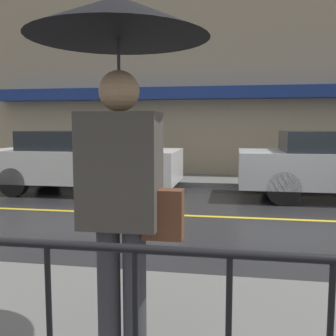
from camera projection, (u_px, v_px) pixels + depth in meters
The scene contains 6 objects.
ground_plane at pixel (284, 219), 6.90m from camera, with size 80.00×80.00×0.00m, color #262628.
sidewalk_far at pixel (266, 182), 10.91m from camera, with size 28.00×1.83×0.15m.
lane_marking at pixel (284, 219), 6.90m from camera, with size 25.20×0.12×0.01m.
building_storefront at pixel (266, 83), 11.63m from camera, with size 28.00×0.85×5.83m.
pedestrian at pixel (120, 84), 2.31m from camera, with size 1.07×1.07×2.24m.
car_white at pixel (84, 161), 9.65m from camera, with size 4.60×1.91×1.52m.
Camera 1 is at (-0.87, -7.01, 1.65)m, focal length 42.00 mm.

